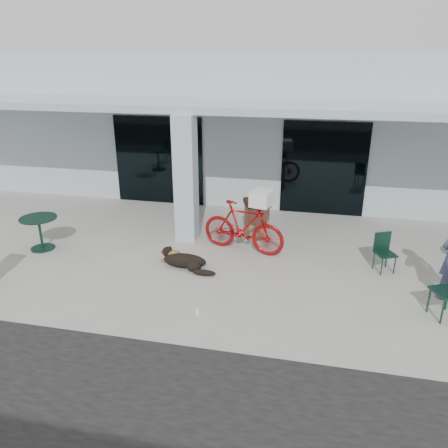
% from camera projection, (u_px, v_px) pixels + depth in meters
% --- Properties ---
extents(ground, '(80.00, 80.00, 0.00)m').
position_uv_depth(ground, '(226.00, 288.00, 8.83)').
color(ground, '#A9A7A0').
rests_on(ground, ground).
extents(building, '(22.00, 7.00, 4.50)m').
position_uv_depth(building, '(275.00, 119.00, 15.76)').
color(building, silver).
rests_on(building, ground).
extents(storefront_glass_left, '(2.80, 0.06, 2.70)m').
position_uv_depth(storefront_glass_left, '(159.00, 161.00, 13.52)').
color(storefront_glass_left, black).
rests_on(storefront_glass_left, ground).
extents(storefront_glass_right, '(2.40, 0.06, 2.70)m').
position_uv_depth(storefront_glass_right, '(324.00, 169.00, 12.52)').
color(storefront_glass_right, black).
rests_on(storefront_glass_right, ground).
extents(column, '(0.50, 0.50, 3.12)m').
position_uv_depth(column, '(186.00, 180.00, 10.66)').
color(column, silver).
rests_on(column, ground).
extents(overhang, '(22.00, 2.80, 0.18)m').
position_uv_depth(overhang, '(256.00, 106.00, 10.95)').
color(overhang, silver).
rests_on(overhang, column).
extents(bicycle, '(2.12, 1.03, 1.22)m').
position_uv_depth(bicycle, '(243.00, 227.00, 10.30)').
color(bicycle, '#9B0C0E').
rests_on(bicycle, ground).
extents(laundry_basket, '(0.55, 0.66, 0.34)m').
position_uv_depth(laundry_basket, '(262.00, 198.00, 9.83)').
color(laundry_basket, white).
rests_on(laundry_basket, bicycle).
extents(dog, '(1.18, 0.76, 0.37)m').
position_uv_depth(dog, '(185.00, 260.00, 9.62)').
color(dog, black).
rests_on(dog, ground).
extents(cup_near_dog, '(0.10, 0.10, 0.09)m').
position_uv_depth(cup_near_dog, '(198.00, 312.00, 7.92)').
color(cup_near_dog, white).
rests_on(cup_near_dog, ground).
extents(cafe_table_near, '(1.12, 1.12, 0.81)m').
position_uv_depth(cafe_table_near, '(41.00, 233.00, 10.48)').
color(cafe_table_near, '#13382B').
rests_on(cafe_table_near, ground).
extents(cafe_chair_far_a, '(0.53, 0.55, 0.85)m').
position_uv_depth(cafe_chair_far_a, '(385.00, 253.00, 9.37)').
color(cafe_chair_far_a, '#13382B').
rests_on(cafe_chair_far_a, ground).
extents(cafe_chair_far_b, '(0.66, 0.64, 1.05)m').
position_uv_depth(cafe_chair_far_b, '(448.00, 291.00, 7.68)').
color(cafe_chair_far_b, '#13382B').
rests_on(cafe_chair_far_b, ground).
extents(trash_receptacle, '(0.77, 0.77, 0.99)m').
position_uv_depth(trash_receptacle, '(257.00, 218.00, 11.16)').
color(trash_receptacle, brown).
rests_on(trash_receptacle, ground).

